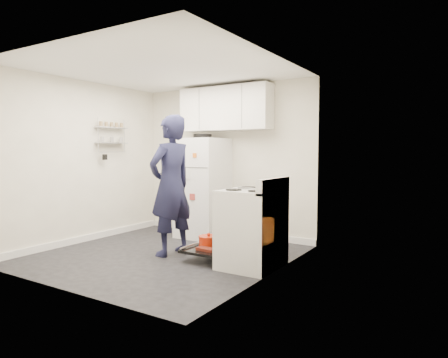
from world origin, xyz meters
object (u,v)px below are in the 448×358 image
Objects in this scene: open_oven_door at (210,245)px; refrigerator at (203,187)px; electric_range at (251,229)px; person at (171,185)px.

refrigerator is (-0.88, 1.09, 0.64)m from open_oven_door.
electric_range is 0.65× the size of refrigerator.
open_oven_door is at bearing 106.71° from person.
refrigerator is at bearing -157.01° from person.
electric_range reaches higher than open_oven_door.
open_oven_door is 0.41× the size of refrigerator.
person reaches higher than refrigerator.
open_oven_door is 1.54m from refrigerator.
person reaches higher than open_oven_door.
refrigerator is at bearing 143.56° from electric_range.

